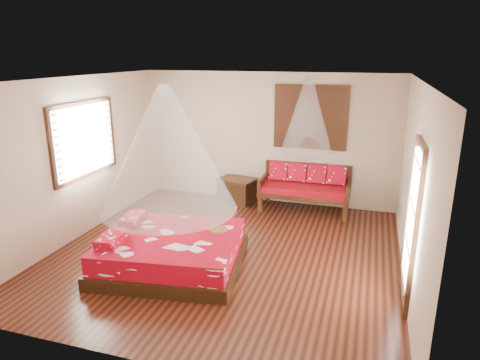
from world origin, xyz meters
name	(u,v)px	position (x,y,z in m)	size (l,w,h in m)	color
room	(226,171)	(0.00, 0.00, 1.40)	(5.54, 5.54, 2.84)	black
bed	(171,251)	(-0.67, -0.69, 0.25)	(2.33, 2.16, 0.64)	black
daybed	(305,186)	(0.91, 2.38, 0.52)	(1.82, 0.81, 0.95)	black
storage_chest	(237,190)	(-0.59, 2.45, 0.27)	(0.89, 0.74, 0.53)	black
shutter_panel	(311,117)	(0.91, 2.72, 1.90)	(1.52, 0.06, 1.32)	black
window_left	(85,140)	(-2.71, 0.20, 1.70)	(0.10, 1.74, 1.34)	black
glazed_door	(411,225)	(2.72, -0.60, 1.07)	(0.08, 1.02, 2.16)	black
wine_tray	(218,227)	(-0.04, -0.27, 0.56)	(0.29, 0.29, 0.23)	brown
mosquito_net_main	(167,149)	(-0.65, -0.69, 1.85)	(2.01, 2.01, 1.80)	white
mosquito_net_daybed	(307,116)	(0.91, 2.25, 2.00)	(1.03, 1.03, 1.50)	white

